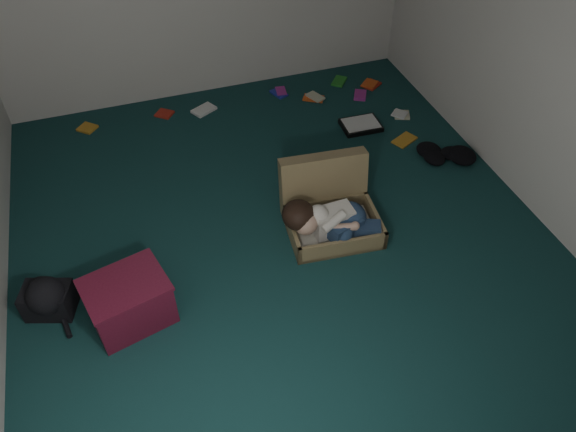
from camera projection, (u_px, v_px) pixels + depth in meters
floor at (282, 236)px, 4.33m from camera, size 4.50×4.50×0.00m
wall_front at (487, 423)px, 1.90m from camera, size 4.50×0.00×4.50m
wall_right at (554, 39)px, 3.89m from camera, size 0.00×4.50×4.50m
suitcase at (329, 208)px, 4.34m from camera, size 0.75×0.73×0.51m
person at (330, 220)px, 4.18m from camera, size 0.74×0.41×0.31m
maroon_bin at (129, 301)px, 3.66m from camera, size 0.60×0.52×0.36m
backpack at (48, 300)px, 3.75m from camera, size 0.47×0.42×0.24m
clothing_pile at (447, 152)px, 4.99m from camera, size 0.51×0.47×0.13m
paper_tray at (361, 125)px, 5.35m from camera, size 0.37×0.29×0.05m
book_scatter at (294, 105)px, 5.62m from camera, size 3.11×1.36×0.02m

